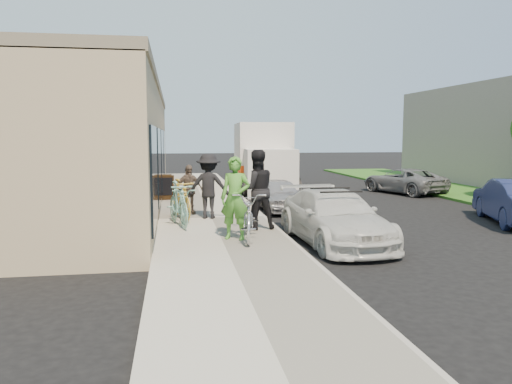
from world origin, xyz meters
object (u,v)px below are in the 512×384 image
man_standing (256,190)px  cruiser_bike_c (181,199)px  cruiser_bike_a (178,204)px  bystander_a (209,186)px  sedan_white (334,217)px  far_car_gray (404,181)px  sedan_silver (279,195)px  woman_rider (235,198)px  bystander_b (189,189)px  moving_truck (263,160)px  cruiser_bike_b (183,205)px  tandem_bike (249,215)px  bike_rack (177,200)px  sandwich_board (165,187)px

man_standing → cruiser_bike_c: bearing=-53.5°
cruiser_bike_a → bystander_a: (0.86, 1.08, 0.35)m
sedan_white → far_car_gray: sedan_white is taller
sedan_silver → woman_rider: (-2.08, -5.03, 0.55)m
bystander_b → sedan_white: bearing=-67.1°
woman_rider → far_car_gray: bearing=70.5°
moving_truck → woman_rider: 11.88m
cruiser_bike_b → cruiser_bike_c: 0.42m
tandem_bike → cruiser_bike_c: (-1.48, 3.06, 0.01)m
sedan_silver → man_standing: 4.17m
man_standing → far_car_gray: bearing=-142.4°
bystander_a → woman_rider: bearing=109.0°
bystander_b → bystander_a: bearing=-74.0°
sedan_white → cruiser_bike_c: 4.69m
cruiser_bike_b → sedan_white: bearing=-41.5°
bike_rack → tandem_bike: tandem_bike is taller
moving_truck → bystander_b: bearing=-111.9°
far_car_gray → moving_truck: bearing=-41.5°
far_car_gray → man_standing: size_ratio=1.94×
bike_rack → cruiser_bike_c: (0.10, -0.36, 0.06)m
tandem_bike → cruiser_bike_a: (-1.56, 1.93, 0.02)m
sedan_silver → cruiser_bike_b: size_ratio=1.82×
cruiser_bike_c → sedan_silver: bearing=17.2°
sandwich_board → sedan_silver: size_ratio=0.29×
man_standing → bystander_a: size_ratio=1.09×
sedan_silver → tandem_bike: bearing=-110.5°
sedan_silver → far_car_gray: 7.59m
sedan_silver → cruiser_bike_a: 4.58m
sedan_silver → moving_truck: moving_truck is taller
sedan_white → moving_truck: moving_truck is taller
sandwich_board → cruiser_bike_b: (0.54, -4.70, -0.01)m
bystander_b → moving_truck: bearing=48.5°
man_standing → moving_truck: bearing=-109.1°
bike_rack → tandem_bike: (1.58, -3.42, 0.05)m
sedan_white → cruiser_bike_c: (-3.46, 3.16, 0.09)m
cruiser_bike_b → bystander_b: 1.27m
sandwich_board → cruiser_bike_b: sandwich_board is taller
moving_truck → cruiser_bike_b: (-3.85, -8.94, -0.75)m
sedan_silver → moving_truck: (0.64, 6.53, 0.82)m
woman_rider → cruiser_bike_a: woman_rider is taller
moving_truck → tandem_bike: (-2.42, -11.59, -0.66)m
sandwich_board → cruiser_bike_a: cruiser_bike_a is taller
bike_rack → cruiser_bike_c: size_ratio=0.45×
woman_rider → cruiser_bike_b: size_ratio=1.08×
sedan_silver → cruiser_bike_c: (-3.26, -2.00, 0.17)m
sedan_silver → far_car_gray: size_ratio=0.82×
sedan_silver → bike_rack: bearing=-155.2°
far_car_gray → cruiser_bike_b: (-9.61, -6.48, 0.07)m
sandwich_board → man_standing: bearing=-78.9°
tandem_bike → cruiser_bike_a: bearing=137.0°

